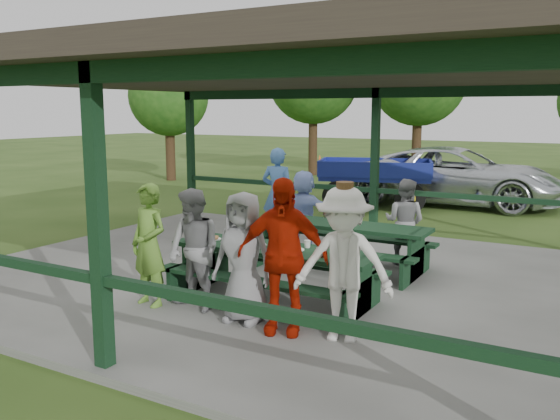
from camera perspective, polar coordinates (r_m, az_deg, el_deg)
The scene contains 19 objects.
ground at distance 9.35m, azimuth 0.61°, elevation -6.89°, with size 90.00×90.00×0.00m, color #2D4917.
concrete_slab at distance 9.34m, azimuth 0.61°, elevation -6.60°, with size 10.00×8.00×0.10m, color #62625D.
pavilion_structure at distance 8.98m, azimuth 0.65°, elevation 12.88°, with size 10.60×8.60×3.24m.
picnic_table_near at distance 7.97m, azimuth -0.65°, elevation -5.48°, with size 2.84×1.39×0.75m.
picnic_table_far at distance 9.66m, azimuth 5.86°, elevation -2.84°, with size 2.86×1.39×0.75m.
table_setting at distance 7.90m, azimuth -0.07°, elevation -3.35°, with size 2.20×0.45×0.10m.
contestant_green at distance 7.95m, azimuth -12.49°, elevation -3.31°, with size 0.59×0.39×1.62m, color #5E902F.
contestant_grey_left at distance 7.64m, azimuth -8.27°, elevation -3.87°, with size 0.77×0.60×1.58m, color gray.
contestant_grey_mid at distance 7.18m, azimuth -3.54°, elevation -4.57°, with size 0.78×0.51×1.60m, color gray.
contestant_red at distance 6.79m, azimuth 0.22°, elevation -4.43°, with size 1.06×0.44×1.81m, color #AD1905.
contestant_white_fedora at distance 6.60m, azimuth 6.13°, elevation -5.23°, with size 1.23×0.86×1.79m.
spectator_lblue at distance 10.84m, azimuth 2.31°, elevation -0.04°, with size 1.37×0.44×1.48m, color #94A9E4.
spectator_blue at distance 11.78m, azimuth -0.21°, elevation 1.60°, with size 0.67×0.44×1.83m, color #3E68A3.
spectator_grey at distance 10.09m, azimuth 11.89°, elevation -1.10°, with size 0.70×0.54×1.44m, color gray.
pickup_truck at distance 17.50m, azimuth 16.63°, elevation 3.15°, with size 2.70×5.85×1.62m, color silver.
farm_trailer at distance 16.47m, azimuth 9.14°, elevation 2.67°, with size 4.06×2.51×1.42m.
tree_far_left at distance 24.54m, azimuth 3.24°, elevation 12.51°, with size 3.70×3.70×5.77m.
tree_left at distance 23.66m, azimuth 13.23°, elevation 12.20°, with size 3.62×3.62×5.66m.
tree_edge_left at distance 22.99m, azimuth -10.66°, elevation 10.68°, with size 2.99×2.99×4.67m.
Camera 1 is at (4.33, -7.85, 2.65)m, focal length 38.00 mm.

